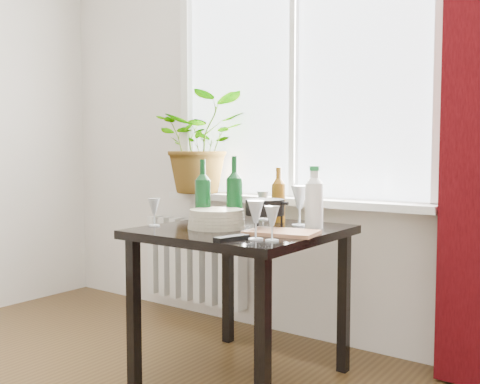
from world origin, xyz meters
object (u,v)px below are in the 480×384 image
Objects in this scene: cleaning_bottle at (314,197)px; wineglass_back_center at (300,205)px; wineglass_front_right at (256,220)px; radiator at (195,260)px; table at (242,247)px; tv_remote at (232,238)px; potted_plant at (201,143)px; cutting_board at (282,232)px; bottle_amber at (278,194)px; wine_bottle_left at (203,192)px; fondue_pot at (265,214)px; plate_stack at (217,219)px; wine_bottle_right at (234,190)px; wineglass_far_right at (272,223)px; wineglass_front_left at (154,212)px; wineglass_back_left at (263,205)px.

cleaning_bottle reaches higher than wineglass_back_center.
cleaning_bottle is 1.83× the size of wineglass_front_right.
radiator is 1.09m from table.
wineglass_back_center is at bearing 102.73° from tv_remote.
potted_plant is 2.07× the size of cutting_board.
table is 0.38m from bottle_amber.
wineglass_back_center is 1.28× the size of tv_remote.
cutting_board is at bearing -3.79° from wine_bottle_left.
plate_stack is at bearing -133.40° from fondue_pot.
potted_plant reaches higher than wine_bottle_left.
wine_bottle_left reaches higher than tv_remote.
wine_bottle_right is at bearing 159.29° from cutting_board.
wineglass_back_center is at bearing 98.38° from wineglass_front_right.
wineglass_front_left is (-0.72, 0.05, -0.00)m from wineglass_far_right.
bottle_amber is at bearing 117.64° from tv_remote.
wineglass_far_right is 0.18m from tv_remote.
tv_remote is (-0.15, -0.07, -0.06)m from wineglass_far_right.
wineglass_front_left is 0.32m from plate_stack.
fondue_pot is (0.97, -0.62, 0.43)m from radiator.
cutting_board is at bearing -14.08° from table.
wineglass_front_right is (0.23, -0.55, -0.06)m from bottle_amber.
wine_bottle_left is 0.26m from wineglass_front_left.
potted_plant reaches higher than fondue_pot.
fondue_pot is (0.51, 0.22, 0.00)m from wineglass_front_left.
bottle_amber reaches higher than wineglass_back_center.
fondue_pot is 0.35m from tv_remote.
wineglass_far_right is 0.69× the size of fondue_pot.
wine_bottle_right is (0.75, -0.56, 0.53)m from radiator.
wineglass_front_left reaches higher than cutting_board.
radiator is 5.08× the size of wineglass_back_left.
wineglass_front_left is at bearing -118.25° from wineglass_back_left.
wine_bottle_right is 0.27m from wineglass_back_left.
tv_remote is at bearing -107.84° from cutting_board.
bottle_amber is (0.12, 0.22, -0.03)m from wine_bottle_right.
wine_bottle_left is at bearing -46.32° from radiator.
table is 2.56× the size of wine_bottle_left.
wineglass_back_center is at bearing 95.09° from fondue_pot.
wine_bottle_right reaches higher than cutting_board.
bottle_amber is at bearing 131.48° from fondue_pot.
wine_bottle_right is at bearing 44.32° from wineglass_front_left.
plate_stack is (-0.38, -0.27, -0.11)m from cleaning_bottle.
bottle_amber is at bearing 113.11° from wineglass_front_right.
table is 0.38m from wineglass_back_left.
cutting_board is at bearing 87.82° from wineglass_front_right.
wineglass_back_center reaches higher than wineglass_front_left.
cutting_board is (0.36, -0.14, -0.17)m from wine_bottle_right.
radiator is at bearing 150.40° from tv_remote.
wineglass_back_left is at bearing -22.01° from radiator.
wine_bottle_left reaches higher than cleaning_bottle.
potted_plant is at bearing 142.47° from table.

